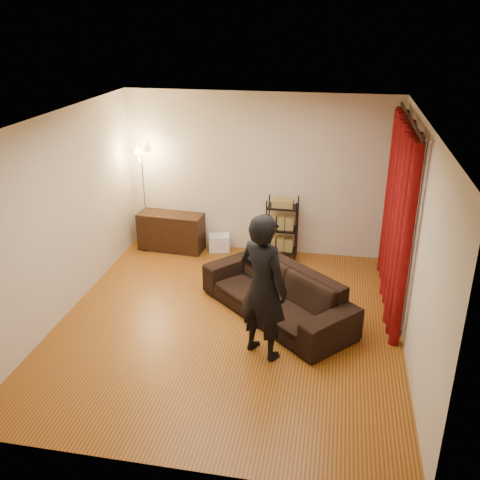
% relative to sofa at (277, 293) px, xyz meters
% --- Properties ---
extents(floor, '(5.00, 5.00, 0.00)m').
position_rel_sofa_xyz_m(floor, '(-0.59, -0.35, -0.33)').
color(floor, '#92561B').
rests_on(floor, ground).
extents(ceiling, '(5.00, 5.00, 0.00)m').
position_rel_sofa_xyz_m(ceiling, '(-0.59, -0.35, 2.37)').
color(ceiling, white).
rests_on(ceiling, ground).
extents(wall_back, '(5.00, 0.00, 5.00)m').
position_rel_sofa_xyz_m(wall_back, '(-0.59, 2.15, 1.02)').
color(wall_back, beige).
rests_on(wall_back, ground).
extents(wall_front, '(5.00, 0.00, 5.00)m').
position_rel_sofa_xyz_m(wall_front, '(-0.59, -2.85, 1.02)').
color(wall_front, beige).
rests_on(wall_front, ground).
extents(wall_left, '(0.00, 5.00, 5.00)m').
position_rel_sofa_xyz_m(wall_left, '(-2.84, -0.35, 1.02)').
color(wall_left, beige).
rests_on(wall_left, ground).
extents(wall_right, '(0.00, 5.00, 5.00)m').
position_rel_sofa_xyz_m(wall_right, '(1.66, -0.35, 1.02)').
color(wall_right, beige).
rests_on(wall_right, ground).
extents(curtain_rod, '(0.04, 2.65, 0.04)m').
position_rel_sofa_xyz_m(curtain_rod, '(1.56, 0.78, 2.25)').
color(curtain_rod, black).
rests_on(curtain_rod, wall_right).
extents(curtain, '(0.22, 2.65, 2.55)m').
position_rel_sofa_xyz_m(curtain, '(1.54, 0.78, 0.94)').
color(curtain, '#660B0C').
rests_on(curtain, ground).
extents(sofa, '(2.30, 2.20, 0.67)m').
position_rel_sofa_xyz_m(sofa, '(0.00, 0.00, 0.00)').
color(sofa, black).
rests_on(sofa, ground).
extents(person, '(0.79, 0.70, 1.81)m').
position_rel_sofa_xyz_m(person, '(-0.06, -0.91, 0.57)').
color(person, black).
rests_on(person, ground).
extents(media_cabinet, '(1.15, 0.51, 0.65)m').
position_rel_sofa_xyz_m(media_cabinet, '(-2.08, 1.88, -0.01)').
color(media_cabinet, black).
rests_on(media_cabinet, ground).
extents(storage_boxes, '(0.41, 0.36, 0.29)m').
position_rel_sofa_xyz_m(storage_boxes, '(-1.25, 1.96, -0.19)').
color(storage_boxes, silver).
rests_on(storage_boxes, ground).
extents(wire_shelf, '(0.57, 0.49, 1.06)m').
position_rel_sofa_xyz_m(wire_shelf, '(-0.15, 1.86, 0.19)').
color(wire_shelf, black).
rests_on(wire_shelf, ground).
extents(floor_lamp, '(0.39, 0.39, 1.85)m').
position_rel_sofa_xyz_m(floor_lamp, '(-2.50, 1.82, 0.59)').
color(floor_lamp, silver).
rests_on(floor_lamp, ground).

